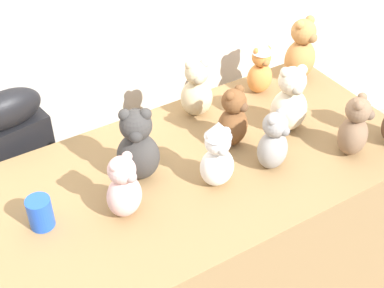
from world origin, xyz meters
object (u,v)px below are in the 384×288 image
(party_cup_blue, at_px, (40,213))
(teddy_bear_snow, at_px, (217,155))
(teddy_bear_caramel, at_px, (301,51))
(teddy_bear_chestnut, at_px, (233,118))
(teddy_bear_charcoal, at_px, (138,147))
(teddy_bear_ginger, at_px, (261,68))
(instrument_case, at_px, (27,190))
(teddy_bear_blush, at_px, (124,188))
(teddy_bear_sand, at_px, (197,90))
(teddy_bear_ash, at_px, (273,142))
(display_table, at_px, (192,243))
(teddy_bear_mocha, at_px, (355,128))
(teddy_bear_cream, at_px, (290,101))

(party_cup_blue, bearing_deg, teddy_bear_snow, -12.46)
(teddy_bear_caramel, xyz_separation_m, teddy_bear_chestnut, (-0.52, -0.23, -0.02))
(teddy_bear_charcoal, relative_size, teddy_bear_chestnut, 1.19)
(teddy_bear_ginger, bearing_deg, teddy_bear_chestnut, -137.15)
(instrument_case, height_order, teddy_bear_blush, teddy_bear_blush)
(teddy_bear_blush, height_order, teddy_bear_chestnut, teddy_bear_chestnut)
(teddy_bear_sand, xyz_separation_m, teddy_bear_blush, (-0.49, -0.35, -0.00))
(teddy_bear_ash, relative_size, teddy_bear_snow, 0.89)
(instrument_case, bearing_deg, teddy_bear_caramel, -20.28)
(display_table, distance_m, teddy_bear_snow, 0.54)
(teddy_bear_ginger, bearing_deg, teddy_bear_caramel, 5.43)
(display_table, distance_m, teddy_bear_caramel, 0.95)
(teddy_bear_caramel, relative_size, teddy_bear_chestnut, 1.17)
(instrument_case, bearing_deg, teddy_bear_charcoal, -64.72)
(teddy_bear_mocha, xyz_separation_m, teddy_bear_caramel, (0.17, 0.50, 0.02))
(teddy_bear_ginger, relative_size, teddy_bear_chestnut, 1.00)
(teddy_bear_snow, distance_m, teddy_bear_caramel, 0.79)
(teddy_bear_snow, bearing_deg, teddy_bear_cream, 24.11)
(teddy_bear_sand, relative_size, teddy_bear_blush, 1.04)
(teddy_bear_snow, bearing_deg, instrument_case, 137.50)
(instrument_case, bearing_deg, teddy_bear_chestnut, -43.01)
(teddy_bear_chestnut, bearing_deg, teddy_bear_blush, 173.73)
(teddy_bear_cream, bearing_deg, teddy_bear_sand, 147.56)
(teddy_bear_sand, xyz_separation_m, party_cup_blue, (-0.75, -0.26, -0.06))
(teddy_bear_cream, distance_m, teddy_bear_chestnut, 0.24)
(display_table, xyz_separation_m, teddy_bear_ginger, (0.51, 0.28, 0.52))
(teddy_bear_ginger, xyz_separation_m, teddy_bear_sand, (-0.31, 0.00, -0.00))
(teddy_bear_sand, height_order, teddy_bear_snow, teddy_bear_snow)
(teddy_bear_ginger, bearing_deg, instrument_case, 171.25)
(teddy_bear_ash, xyz_separation_m, teddy_bear_cream, (0.19, 0.14, 0.02))
(teddy_bear_blush, relative_size, teddy_bear_caramel, 0.83)
(display_table, bearing_deg, party_cup_blue, 177.28)
(instrument_case, xyz_separation_m, teddy_bear_mocha, (1.04, -0.76, 0.41))
(teddy_bear_sand, relative_size, teddy_bear_mocha, 1.02)
(teddy_bear_cream, bearing_deg, teddy_bear_caramel, 58.17)
(teddy_bear_charcoal, distance_m, teddy_bear_chestnut, 0.39)
(teddy_bear_caramel, bearing_deg, teddy_bear_ginger, 169.41)
(teddy_bear_charcoal, distance_m, teddy_bear_cream, 0.62)
(teddy_bear_cream, height_order, teddy_bear_chestnut, teddy_bear_cream)
(display_table, distance_m, teddy_bear_ash, 0.58)
(instrument_case, bearing_deg, teddy_bear_mocha, -44.50)
(teddy_bear_sand, bearing_deg, teddy_bear_snow, -90.86)
(teddy_bear_caramel, height_order, party_cup_blue, teddy_bear_caramel)
(teddy_bear_ginger, relative_size, teddy_bear_mocha, 0.99)
(teddy_bear_sand, bearing_deg, teddy_bear_caramel, 21.31)
(teddy_bear_sand, relative_size, party_cup_blue, 2.28)
(teddy_bear_caramel, bearing_deg, teddy_bear_chestnut, -166.70)
(display_table, relative_size, teddy_bear_caramel, 5.88)
(teddy_bear_ash, relative_size, teddy_bear_charcoal, 0.81)
(teddy_bear_blush, relative_size, teddy_bear_snow, 0.90)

